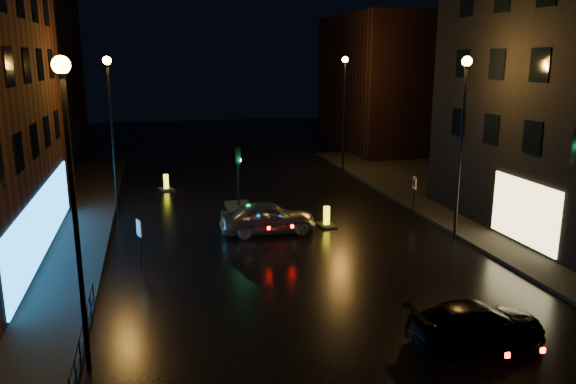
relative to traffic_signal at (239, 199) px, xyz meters
name	(u,v)px	position (x,y,z in m)	size (l,w,h in m)	color
ground	(338,310)	(1.20, -14.00, -0.50)	(120.00, 120.00, 0.00)	black
pavement_right	(540,217)	(15.20, -6.00, -0.43)	(12.00, 44.00, 0.15)	black
building_far_left	(22,73)	(-14.80, 21.00, 6.50)	(8.00, 16.00, 14.00)	black
building_far_right	(383,83)	(16.20, 18.00, 5.50)	(8.00, 14.00, 12.00)	black
street_lamp_lnear	(71,171)	(-6.60, -16.00, 5.06)	(0.44, 0.44, 8.37)	black
street_lamp_lfar	(111,112)	(-6.60, 0.00, 5.06)	(0.44, 0.44, 8.37)	black
street_lamp_rnear	(463,120)	(9.00, -8.00, 5.06)	(0.44, 0.44, 8.37)	black
street_lamp_rfar	(344,97)	(9.00, 8.00, 5.06)	(0.44, 0.44, 8.37)	black
traffic_signal	(239,199)	(0.00, 0.00, 0.00)	(1.40, 2.40, 3.45)	black
guard_railing	(83,330)	(-6.80, -15.00, 0.24)	(0.05, 6.04, 1.00)	black
silver_hatchback	(268,217)	(0.65, -5.06, 0.28)	(1.85, 4.59, 1.57)	#B8BDC1
dark_sedan	(476,323)	(4.51, -17.05, 0.11)	(1.72, 4.23, 1.23)	black
bollard_near	(326,222)	(3.74, -4.68, -0.27)	(0.86, 1.23, 1.04)	black
bollard_far	(166,187)	(-3.87, 5.37, -0.28)	(1.09, 1.34, 1.02)	black
road_sign_left	(139,232)	(-5.30, -8.40, 1.01)	(0.20, 0.48, 2.02)	black
road_sign_right	(414,186)	(9.10, -3.47, 1.02)	(0.11, 0.49, 2.03)	black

